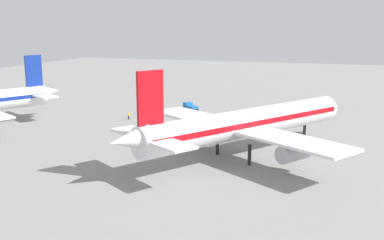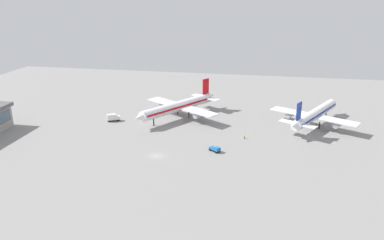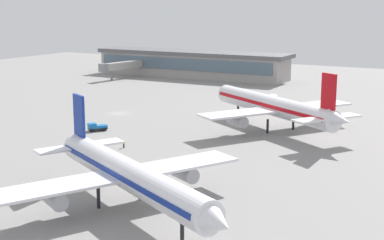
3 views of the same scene
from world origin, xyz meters
The scene contains 6 objects.
ground centered at (0.00, 0.00, 0.00)m, with size 288.00×288.00×0.00m, color gray.
airplane_at_gate centered at (-44.05, 58.57, 5.28)m, with size 43.94×36.63×14.52m.
airplane_taxiing centered at (-43.81, -1.67, 5.59)m, with size 44.52×37.46×15.37m.
pushback_tractor centered at (-7.93, 20.07, 0.97)m, with size 4.22×4.63×1.90m.
catering_truck centered at (-33.38, -29.74, 1.70)m, with size 4.27×5.85×3.30m.
ground_crew_worker centered at (-22.77, 29.91, 0.85)m, with size 0.53×0.53×1.67m.
Camera 2 is at (122.18, 36.32, 56.87)m, focal length 36.18 mm.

